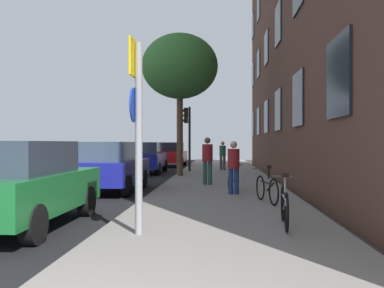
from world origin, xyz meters
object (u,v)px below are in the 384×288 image
object	(u,v)px
bicycle_2	(234,179)
car_1	(109,166)
traffic_light	(188,127)
sign_post	(137,120)
pedestrian_0	(234,164)
tree_near	(180,67)
car_3	(171,154)
car_2	(147,157)
bicycle_1	(267,188)
bicycle_0	(285,205)
pedestrian_1	(207,158)
car_0	(22,184)
pedestrian_2	(223,154)

from	to	relation	value
bicycle_2	car_1	bearing A→B (deg)	176.72
traffic_light	bicycle_2	world-z (taller)	traffic_light
sign_post	pedestrian_0	size ratio (longest dim) A/B	2.06
tree_near	car_3	bearing A→B (deg)	99.55
traffic_light	car_3	size ratio (longest dim) A/B	0.84
tree_near	pedestrian_0	size ratio (longest dim) A/B	4.18
bicycle_2	car_3	xyz separation A→B (m)	(-3.72, 14.34, 0.37)
sign_post	car_2	distance (m)	14.77
sign_post	bicycle_1	size ratio (longest dim) A/B	1.98
bicycle_0	car_3	xyz separation A→B (m)	(-4.43, 19.76, 0.35)
traffic_light	pedestrian_1	xyz separation A→B (m)	(1.25, -6.82, -1.36)
bicycle_0	car_0	world-z (taller)	car_0
sign_post	car_3	distance (m)	20.67
traffic_light	pedestrian_0	world-z (taller)	traffic_light
tree_near	traffic_light	bearing A→B (deg)	87.89
sign_post	bicycle_0	distance (m)	2.99
bicycle_0	car_2	distance (m)	14.61
pedestrian_0	car_2	xyz separation A→B (m)	(-4.23, 9.29, -0.15)
pedestrian_0	car_2	distance (m)	10.21
bicycle_1	bicycle_2	distance (m)	2.69
pedestrian_0	car_2	size ratio (longest dim) A/B	0.36
tree_near	bicycle_2	bearing A→B (deg)	-67.94
car_3	bicycle_0	bearing A→B (deg)	-77.36
pedestrian_2	car_3	size ratio (longest dim) A/B	0.39
car_3	car_0	bearing A→B (deg)	-91.15
pedestrian_0	car_3	bearing A→B (deg)	103.52
sign_post	car_0	distance (m)	2.73
car_2	car_3	world-z (taller)	same
car_0	bicycle_0	bearing A→B (deg)	-0.43
pedestrian_1	car_0	bearing A→B (deg)	-114.67
bicycle_2	pedestrian_2	size ratio (longest dim) A/B	1.01
bicycle_2	bicycle_0	bearing A→B (deg)	-82.48
traffic_light	car_3	world-z (taller)	traffic_light
car_3	bicycle_2	bearing A→B (deg)	-75.47
bicycle_1	pedestrian_1	xyz separation A→B (m)	(-1.60, 4.28, 0.60)
car_0	traffic_light	bearing A→B (deg)	81.84
pedestrian_0	car_3	world-z (taller)	pedestrian_0
sign_post	tree_near	world-z (taller)	tree_near
sign_post	car_1	xyz separation A→B (m)	(-2.25, 6.43, -1.12)
car_1	car_2	size ratio (longest dim) A/B	0.93
car_1	car_2	xyz separation A→B (m)	(-0.25, 8.08, -0.00)
pedestrian_2	car_2	distance (m)	4.14
tree_near	car_1	xyz separation A→B (m)	(-1.78, -5.28, -4.19)
car_2	tree_near	bearing A→B (deg)	-54.05
traffic_light	pedestrian_0	distance (m)	9.83
bicycle_2	car_2	bearing A→B (deg)	117.16
tree_near	bicycle_2	world-z (taller)	tree_near
bicycle_0	pedestrian_2	world-z (taller)	pedestrian_2
bicycle_0	car_0	bearing A→B (deg)	179.57
bicycle_1	car_3	bearing A→B (deg)	104.72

